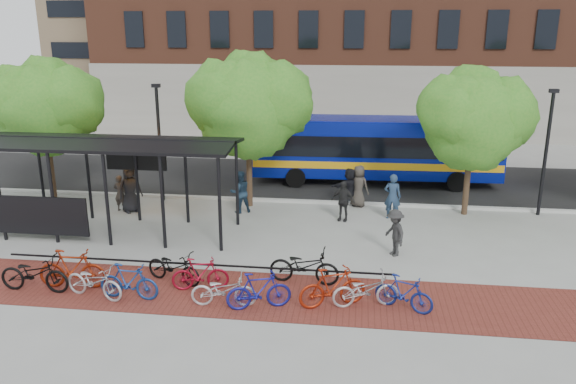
# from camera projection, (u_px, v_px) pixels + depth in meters

# --- Properties ---
(ground) EXTENTS (160.00, 160.00, 0.00)m
(ground) POSITION_uv_depth(u_px,v_px,m) (312.00, 235.00, 20.76)
(ground) COLOR #9E9E99
(ground) RESTS_ON ground
(asphalt_street) EXTENTS (160.00, 8.00, 0.01)m
(asphalt_street) POSITION_uv_depth(u_px,v_px,m) (326.00, 180.00, 28.38)
(asphalt_street) COLOR black
(asphalt_street) RESTS_ON ground
(curb) EXTENTS (160.00, 0.25, 0.12)m
(curb) POSITION_uv_depth(u_px,v_px,m) (320.00, 202.00, 24.55)
(curb) COLOR #B7B7B2
(curb) RESTS_ON ground
(brick_strip) EXTENTS (24.00, 3.00, 0.01)m
(brick_strip) POSITION_uv_depth(u_px,v_px,m) (229.00, 293.00, 16.25)
(brick_strip) COLOR maroon
(brick_strip) RESTS_ON ground
(bike_rack_rail) EXTENTS (12.00, 0.05, 0.95)m
(bike_rack_rail) POSITION_uv_depth(u_px,v_px,m) (194.00, 277.00, 17.27)
(bike_rack_rail) COLOR black
(bike_rack_rail) RESTS_ON ground
(bus_shelter) EXTENTS (10.60, 3.07, 3.60)m
(bus_shelter) POSITION_uv_depth(u_px,v_px,m) (90.00, 153.00, 20.47)
(bus_shelter) COLOR black
(bus_shelter) RESTS_ON ground
(tree_a) EXTENTS (4.90, 4.00, 6.18)m
(tree_a) POSITION_uv_depth(u_px,v_px,m) (46.00, 104.00, 24.23)
(tree_a) COLOR #382619
(tree_a) RESTS_ON ground
(tree_b) EXTENTS (5.15, 4.20, 6.47)m
(tree_b) POSITION_uv_depth(u_px,v_px,m) (250.00, 102.00, 23.06)
(tree_b) COLOR #382619
(tree_b) RESTS_ON ground
(tree_c) EXTENTS (4.66, 3.80, 5.92)m
(tree_c) POSITION_uv_depth(u_px,v_px,m) (475.00, 116.00, 22.06)
(tree_c) COLOR #382619
(tree_c) RESTS_ON ground
(lamp_post_left) EXTENTS (0.35, 0.20, 5.12)m
(lamp_post_left) POSITION_uv_depth(u_px,v_px,m) (159.00, 139.00, 24.28)
(lamp_post_left) COLOR black
(lamp_post_left) RESTS_ON ground
(lamp_post_right) EXTENTS (0.35, 0.20, 5.12)m
(lamp_post_right) POSITION_uv_depth(u_px,v_px,m) (546.00, 149.00, 22.31)
(lamp_post_right) COLOR black
(lamp_post_right) RESTS_ON ground
(bus) EXTENTS (11.92, 3.11, 3.20)m
(bus) POSITION_uv_depth(u_px,v_px,m) (375.00, 146.00, 27.41)
(bus) COLOR navy
(bus) RESTS_ON ground
(bike_0) EXTENTS (2.12, 0.78, 1.11)m
(bike_0) POSITION_uv_depth(u_px,v_px,m) (34.00, 274.00, 16.22)
(bike_0) COLOR black
(bike_0) RESTS_ON ground
(bike_1) EXTENTS (2.04, 0.73, 1.20)m
(bike_1) POSITION_uv_depth(u_px,v_px,m) (72.00, 269.00, 16.43)
(bike_1) COLOR maroon
(bike_1) RESTS_ON ground
(bike_2) EXTENTS (2.01, 1.14, 1.00)m
(bike_2) POSITION_uv_depth(u_px,v_px,m) (94.00, 281.00, 15.84)
(bike_2) COLOR #B0AFB2
(bike_2) RESTS_ON ground
(bike_3) EXTENTS (1.79, 0.61, 1.06)m
(bike_3) POSITION_uv_depth(u_px,v_px,m) (129.00, 282.00, 15.77)
(bike_3) COLOR navy
(bike_3) RESTS_ON ground
(bike_4) EXTENTS (2.02, 1.28, 1.00)m
(bike_4) POSITION_uv_depth(u_px,v_px,m) (174.00, 267.00, 16.81)
(bike_4) COLOR black
(bike_4) RESTS_ON ground
(bike_5) EXTENTS (1.73, 0.82, 1.00)m
(bike_5) POSITION_uv_depth(u_px,v_px,m) (200.00, 274.00, 16.33)
(bike_5) COLOR maroon
(bike_5) RESTS_ON ground
(bike_6) EXTENTS (1.86, 0.78, 0.95)m
(bike_6) POSITION_uv_depth(u_px,v_px,m) (224.00, 290.00, 15.38)
(bike_6) COLOR #B4B4B7
(bike_6) RESTS_ON ground
(bike_7) EXTENTS (1.86, 1.05, 1.08)m
(bike_7) POSITION_uv_depth(u_px,v_px,m) (259.00, 291.00, 15.20)
(bike_7) COLOR navy
(bike_7) RESTS_ON ground
(bike_8) EXTENTS (2.17, 0.92, 1.11)m
(bike_8) POSITION_uv_depth(u_px,v_px,m) (304.00, 266.00, 16.74)
(bike_8) COLOR black
(bike_8) RESTS_ON ground
(bike_9) EXTENTS (1.99, 1.25, 1.16)m
(bike_9) POSITION_uv_depth(u_px,v_px,m) (332.00, 287.00, 15.31)
(bike_9) COLOR maroon
(bike_9) RESTS_ON ground
(bike_10) EXTENTS (1.97, 1.11, 0.98)m
(bike_10) POSITION_uv_depth(u_px,v_px,m) (366.00, 290.00, 15.36)
(bike_10) COLOR #B2B2B5
(bike_10) RESTS_ON ground
(bike_11) EXTENTS (1.70, 1.10, 1.00)m
(bike_11) POSITION_uv_depth(u_px,v_px,m) (404.00, 293.00, 15.15)
(bike_11) COLOR navy
(bike_11) RESTS_ON ground
(pedestrian_0) EXTENTS (1.14, 1.11, 1.98)m
(pedestrian_0) POSITION_uv_depth(u_px,v_px,m) (130.00, 189.00, 23.21)
(pedestrian_0) COLOR black
(pedestrian_0) RESTS_ON ground
(pedestrian_1) EXTENTS (0.62, 0.46, 1.54)m
(pedestrian_1) POSITION_uv_depth(u_px,v_px,m) (120.00, 193.00, 23.37)
(pedestrian_1) COLOR #39332E
(pedestrian_1) RESTS_ON ground
(pedestrian_2) EXTENTS (1.08, 1.01, 1.77)m
(pedestrian_2) POSITION_uv_depth(u_px,v_px,m) (240.00, 192.00, 23.15)
(pedestrian_2) COLOR #1B2E40
(pedestrian_2) RESTS_ON ground
(pedestrian_4) EXTENTS (1.02, 0.63, 1.63)m
(pedestrian_4) POSITION_uv_depth(u_px,v_px,m) (343.00, 201.00, 22.16)
(pedestrian_4) COLOR black
(pedestrian_4) RESTS_ON ground
(pedestrian_5) EXTENTS (1.61, 1.13, 1.68)m
(pedestrian_5) POSITION_uv_depth(u_px,v_px,m) (349.00, 187.00, 23.99)
(pedestrian_5) COLOR black
(pedestrian_5) RESTS_ON ground
(pedestrian_6) EXTENTS (1.04, 0.91, 1.80)m
(pedestrian_6) POSITION_uv_depth(u_px,v_px,m) (359.00, 186.00, 23.93)
(pedestrian_6) COLOR #38332D
(pedestrian_6) RESTS_ON ground
(pedestrian_7) EXTENTS (0.74, 0.55, 1.85)m
(pedestrian_7) POSITION_uv_depth(u_px,v_px,m) (392.00, 196.00, 22.38)
(pedestrian_7) COLOR navy
(pedestrian_7) RESTS_ON ground
(pedestrian_9) EXTENTS (0.99, 1.19, 1.61)m
(pedestrian_9) POSITION_uv_depth(u_px,v_px,m) (395.00, 233.00, 18.75)
(pedestrian_9) COLOR #292929
(pedestrian_9) RESTS_ON ground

